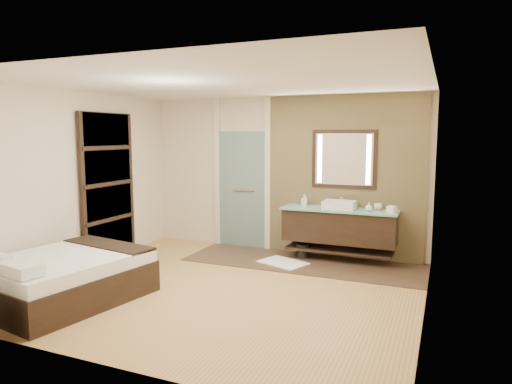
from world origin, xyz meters
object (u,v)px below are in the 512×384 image
at_px(vanity, 339,226).
at_px(mirror_unit, 344,159).
at_px(bed, 64,278).
at_px(waste_bin, 302,251).

distance_m(vanity, mirror_unit, 1.10).
distance_m(bed, waste_bin, 3.71).
bearing_deg(waste_bin, mirror_unit, 27.37).
relative_size(vanity, waste_bin, 7.83).
height_order(mirror_unit, waste_bin, mirror_unit).
distance_m(mirror_unit, bed, 4.52).
bearing_deg(vanity, waste_bin, -173.44).
relative_size(vanity, mirror_unit, 1.75).
xyz_separation_m(vanity, mirror_unit, (0.00, 0.24, 1.07)).
bearing_deg(waste_bin, vanity, 6.56).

